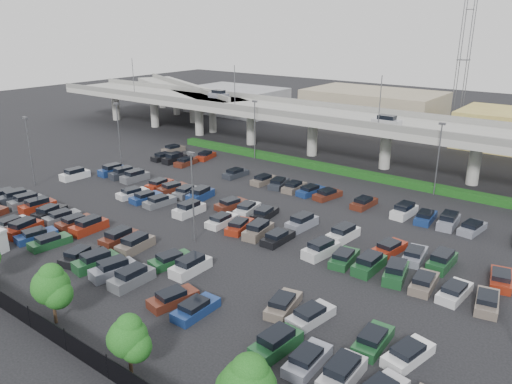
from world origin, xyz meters
TOP-DOWN VIEW (x-y plane):
  - ground at (0.00, 0.00)m, footprint 280.00×280.00m
  - overpass at (-0.25, 32.01)m, footprint 150.00×13.00m
  - on_ramp at (-52.10, 43.05)m, footprint 50.93×30.13m
  - hedge at (0.00, 25.00)m, footprint 66.00×1.60m
  - fence at (-0.05, -28.00)m, footprint 70.00×0.10m
  - tree_row at (0.70, -26.53)m, footprint 65.07×3.66m
  - parked_cars at (-1.24, -4.04)m, footprint 63.21×41.70m
  - light_poles at (-4.13, 2.00)m, footprint 66.90×48.38m
  - distant_buildings at (12.38, 61.81)m, footprint 138.00×24.00m
  - comm_tower at (4.00, 74.00)m, footprint 2.40×2.40m

SIDE VIEW (x-z plane):
  - ground at x=0.00m, z-range 0.00..0.00m
  - hedge at x=0.00m, z-range 0.00..1.10m
  - parked_cars at x=-1.24m, z-range -0.21..1.46m
  - fence at x=-0.05m, z-range -0.10..1.90m
  - tree_row at x=0.70m, z-range 0.55..6.49m
  - distant_buildings at x=12.38m, z-range -0.76..8.24m
  - light_poles at x=-4.13m, z-range 1.09..11.39m
  - on_ramp at x=-52.10m, z-range 2.46..11.26m
  - overpass at x=-0.25m, z-range -0.93..14.87m
  - comm_tower at x=4.00m, z-range 0.61..30.61m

